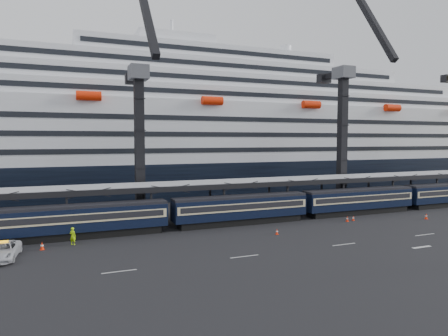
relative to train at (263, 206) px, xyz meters
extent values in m
plane|color=black|center=(4.65, -10.00, -2.20)|extent=(260.00, 260.00, 0.00)
cube|color=beige|center=(-21.35, -14.00, -2.19)|extent=(3.00, 0.15, 0.02)
cube|color=beige|center=(-9.35, -14.00, -2.19)|extent=(3.00, 0.15, 0.02)
cube|color=beige|center=(2.65, -14.00, -2.19)|extent=(3.00, 0.15, 0.02)
cube|color=beige|center=(14.65, -14.00, -2.19)|extent=(3.00, 0.15, 0.02)
cube|color=beige|center=(9.65, -18.00, -2.19)|extent=(2.50, 0.40, 0.02)
cube|color=black|center=(-23.35, 0.00, -1.75)|extent=(17.48, 2.40, 0.90)
cube|color=black|center=(-23.35, 0.00, 0.05)|extent=(19.00, 2.80, 2.70)
cube|color=beige|center=(-23.35, 0.00, 0.35)|extent=(18.62, 2.92, 1.05)
cube|color=black|center=(-23.35, 0.00, 0.40)|extent=(17.86, 2.98, 0.70)
cube|color=black|center=(-23.35, 0.00, 1.55)|extent=(19.00, 2.50, 0.35)
cube|color=black|center=(-3.35, 0.00, -1.75)|extent=(17.48, 2.40, 0.90)
cube|color=black|center=(-3.35, 0.00, 0.05)|extent=(19.00, 2.80, 2.70)
cube|color=beige|center=(-3.35, 0.00, 0.35)|extent=(18.62, 2.92, 1.05)
cube|color=black|center=(-3.35, 0.00, 0.40)|extent=(17.86, 2.98, 0.70)
cube|color=black|center=(-3.35, 0.00, 1.55)|extent=(19.00, 2.50, 0.35)
cube|color=black|center=(16.65, 0.00, -1.75)|extent=(17.48, 2.40, 0.90)
cube|color=black|center=(16.65, 0.00, 0.05)|extent=(19.00, 2.80, 2.70)
cube|color=beige|center=(16.65, 0.00, 0.35)|extent=(18.62, 2.92, 1.05)
cube|color=black|center=(16.65, 0.00, 0.40)|extent=(17.86, 2.98, 0.70)
cube|color=black|center=(16.65, 0.00, 1.55)|extent=(19.00, 2.50, 0.35)
cube|color=#A0A2A8|center=(4.65, 4.00, 3.20)|extent=(130.00, 6.00, 0.25)
cube|color=black|center=(4.65, 1.00, 2.90)|extent=(130.00, 0.25, 0.70)
cube|color=black|center=(4.65, 7.00, 2.90)|extent=(130.00, 0.25, 0.70)
cube|color=black|center=(-25.35, 1.20, 0.50)|extent=(0.25, 0.25, 5.40)
cube|color=black|center=(-25.35, 6.80, 0.50)|extent=(0.25, 0.25, 5.40)
cube|color=black|center=(-15.35, 1.20, 0.50)|extent=(0.25, 0.25, 5.40)
cube|color=black|center=(-15.35, 6.80, 0.50)|extent=(0.25, 0.25, 5.40)
cube|color=black|center=(-5.35, 1.20, 0.50)|extent=(0.25, 0.25, 5.40)
cube|color=black|center=(-5.35, 6.80, 0.50)|extent=(0.25, 0.25, 5.40)
cube|color=black|center=(4.65, 1.20, 0.50)|extent=(0.25, 0.25, 5.40)
cube|color=black|center=(4.65, 6.80, 0.50)|extent=(0.25, 0.25, 5.40)
cube|color=black|center=(14.65, 1.20, 0.50)|extent=(0.25, 0.25, 5.40)
cube|color=black|center=(14.65, 6.80, 0.50)|extent=(0.25, 0.25, 5.40)
cube|color=black|center=(24.65, 1.20, 0.50)|extent=(0.25, 0.25, 5.40)
cube|color=black|center=(24.65, 6.80, 0.50)|extent=(0.25, 0.25, 5.40)
cube|color=black|center=(34.65, 1.20, 0.50)|extent=(0.25, 0.25, 5.40)
cube|color=black|center=(34.65, 6.80, 0.50)|extent=(0.25, 0.25, 5.40)
cube|color=black|center=(4.65, 36.00, 1.30)|extent=(200.00, 28.00, 7.00)
cube|color=white|center=(4.65, 36.00, 10.80)|extent=(190.00, 26.88, 12.00)
cube|color=white|center=(4.65, 36.00, 18.30)|extent=(160.00, 24.64, 3.00)
cube|color=black|center=(4.65, 23.63, 18.30)|extent=(153.60, 0.12, 0.90)
cube|color=white|center=(4.65, 36.00, 21.30)|extent=(124.00, 21.84, 3.00)
cube|color=black|center=(4.65, 25.03, 21.30)|extent=(119.04, 0.12, 0.90)
cube|color=white|center=(4.65, 36.00, 24.30)|extent=(90.00, 19.04, 3.00)
cube|color=black|center=(4.65, 26.43, 24.30)|extent=(86.40, 0.12, 0.90)
cube|color=white|center=(4.65, 36.00, 27.30)|extent=(56.00, 16.24, 3.00)
cube|color=black|center=(4.65, 27.83, 27.30)|extent=(53.76, 0.12, 0.90)
cube|color=white|center=(-3.35, 36.00, 29.80)|extent=(16.00, 12.00, 2.50)
cylinder|color=white|center=(24.65, 36.00, 30.30)|extent=(2.80, 2.80, 3.00)
cylinder|color=#FF2908|center=(-21.35, 21.96, 16.60)|extent=(4.00, 1.60, 1.60)
cylinder|color=#FF2908|center=(0.65, 21.96, 16.60)|extent=(4.00, 1.60, 1.60)
cylinder|color=#FF2908|center=(22.65, 21.96, 16.60)|extent=(4.00, 1.60, 1.60)
cylinder|color=#FF2908|center=(44.65, 21.96, 16.60)|extent=(4.00, 1.60, 1.60)
cube|color=#52545A|center=(-15.35, 9.00, -1.20)|extent=(4.50, 4.50, 2.00)
cube|color=black|center=(-15.35, 9.00, 8.80)|extent=(1.30, 1.30, 18.00)
cube|color=#52545A|center=(-15.35, 9.00, 18.80)|extent=(2.60, 3.20, 2.00)
cube|color=black|center=(-15.35, 3.21, 25.69)|extent=(0.90, 12.26, 14.37)
cube|color=black|center=(-15.35, 11.52, 18.80)|extent=(0.90, 5.04, 0.90)
cube|color=black|center=(-15.35, 14.04, 18.60)|extent=(2.20, 1.60, 1.60)
cube|color=#52545A|center=(19.65, 8.00, -1.20)|extent=(4.50, 4.50, 2.00)
cube|color=black|center=(19.65, 8.00, 9.80)|extent=(1.30, 1.30, 20.00)
cube|color=#52545A|center=(19.65, 8.00, 20.80)|extent=(2.60, 3.20, 2.00)
cube|color=black|center=(19.65, 2.26, 28.99)|extent=(0.90, 12.21, 16.90)
cube|color=black|center=(19.65, 10.80, 20.80)|extent=(0.90, 5.60, 0.90)
cube|color=black|center=(19.65, 13.60, 20.60)|extent=(2.20, 1.60, 1.60)
cube|color=black|center=(52.65, 14.60, 22.60)|extent=(2.20, 1.60, 1.60)
imported|color=silver|center=(-31.27, -6.11, -1.39)|extent=(3.15, 6.03, 1.62)
imported|color=#AEEC0C|center=(-24.86, -3.00, -1.23)|extent=(0.85, 0.78, 1.94)
cube|color=#FF2908|center=(-27.89, -3.89, -2.18)|extent=(0.43, 0.43, 0.05)
cone|color=#FF2908|center=(-27.89, -3.89, -1.75)|extent=(0.36, 0.36, 0.81)
cylinder|color=white|center=(-27.89, -3.89, -1.75)|extent=(0.31, 0.31, 0.14)
cube|color=#FF2908|center=(-1.82, -7.14, -2.18)|extent=(0.35, 0.35, 0.04)
cone|color=#FF2908|center=(-1.82, -7.14, -1.83)|extent=(0.30, 0.30, 0.67)
cylinder|color=white|center=(-1.82, -7.14, -1.83)|extent=(0.25, 0.25, 0.11)
cube|color=#FF2908|center=(11.20, -4.07, -2.18)|extent=(0.38, 0.38, 0.04)
cone|color=#FF2908|center=(11.20, -4.07, -1.80)|extent=(0.32, 0.32, 0.73)
cylinder|color=white|center=(11.20, -4.07, -1.80)|extent=(0.27, 0.27, 0.12)
cube|color=#FF2908|center=(12.44, -3.83, -2.18)|extent=(0.35, 0.35, 0.04)
cone|color=#FF2908|center=(12.44, -3.83, -1.83)|extent=(0.30, 0.30, 0.66)
cylinder|color=white|center=(12.44, -3.83, -1.83)|extent=(0.25, 0.25, 0.11)
cube|color=#FF2908|center=(22.92, -6.96, -2.18)|extent=(0.41, 0.41, 0.04)
cone|color=#FF2908|center=(22.92, -6.96, -1.77)|extent=(0.35, 0.35, 0.78)
cylinder|color=white|center=(22.92, -6.96, -1.77)|extent=(0.29, 0.29, 0.13)
camera|label=1|loc=(-25.64, -48.86, 9.20)|focal=32.00mm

